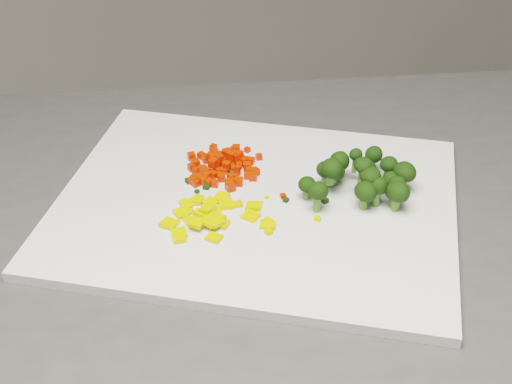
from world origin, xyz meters
name	(u,v)px	position (x,y,z in m)	size (l,w,h in m)	color
cutting_board	(256,204)	(0.21, 0.57, 0.91)	(0.43, 0.33, 0.01)	white
carrot_pile	(225,159)	(0.20, 0.64, 0.92)	(0.10, 0.10, 0.03)	#F21B02
pepper_pile	(216,216)	(0.15, 0.55, 0.92)	(0.11, 0.11, 0.02)	yellow
broccoli_pile	(352,173)	(0.30, 0.53, 0.94)	(0.11, 0.11, 0.05)	black
carrot_cube_0	(195,183)	(0.16, 0.62, 0.92)	(0.01, 0.01, 0.01)	#F21B02
carrot_cube_1	(193,180)	(0.16, 0.63, 0.92)	(0.01, 0.01, 0.01)	#F21B02
carrot_cube_2	(212,150)	(0.20, 0.68, 0.91)	(0.01, 0.01, 0.01)	#F21B02
carrot_cube_3	(225,164)	(0.20, 0.63, 0.92)	(0.01, 0.01, 0.01)	#F21B02
carrot_cube_4	(250,171)	(0.22, 0.61, 0.92)	(0.01, 0.01, 0.01)	#F21B02
carrot_cube_5	(206,176)	(0.17, 0.63, 0.92)	(0.01, 0.01, 0.01)	#F21B02
carrot_cube_6	(224,171)	(0.19, 0.63, 0.91)	(0.01, 0.01, 0.01)	#F21B02
carrot_cube_7	(196,162)	(0.17, 0.66, 0.91)	(0.01, 0.01, 0.01)	#F21B02
carrot_cube_8	(230,187)	(0.19, 0.59, 0.92)	(0.01, 0.01, 0.01)	#F21B02
carrot_cube_9	(195,164)	(0.17, 0.66, 0.92)	(0.01, 0.01, 0.01)	#F21B02
carrot_cube_10	(198,178)	(0.16, 0.63, 0.92)	(0.01, 0.01, 0.01)	#F21B02
carrot_cube_11	(233,150)	(0.22, 0.66, 0.92)	(0.01, 0.01, 0.01)	#F21B02
carrot_cube_12	(227,153)	(0.21, 0.65, 0.92)	(0.01, 0.01, 0.01)	#F21B02
carrot_cube_13	(227,165)	(0.20, 0.63, 0.92)	(0.01, 0.01, 0.01)	#F21B02
carrot_cube_14	(229,182)	(0.19, 0.60, 0.91)	(0.01, 0.01, 0.01)	#F21B02
carrot_cube_15	(218,156)	(0.20, 0.65, 0.92)	(0.01, 0.01, 0.01)	#F21B02
carrot_cube_16	(210,156)	(0.19, 0.65, 0.92)	(0.01, 0.01, 0.01)	#F21B02
carrot_cube_17	(247,150)	(0.24, 0.66, 0.91)	(0.01, 0.01, 0.01)	#F21B02
carrot_cube_18	(219,156)	(0.20, 0.66, 0.92)	(0.01, 0.01, 0.01)	#F21B02
carrot_cube_19	(239,165)	(0.22, 0.63, 0.91)	(0.01, 0.01, 0.01)	#F21B02
carrot_cube_20	(192,167)	(0.16, 0.65, 0.92)	(0.01, 0.01, 0.01)	#F21B02
carrot_cube_21	(235,170)	(0.21, 0.62, 0.92)	(0.01, 0.01, 0.01)	#F21B02
carrot_cube_22	(237,172)	(0.21, 0.62, 0.91)	(0.01, 0.01, 0.01)	#F21B02
carrot_cube_23	(214,175)	(0.18, 0.63, 0.92)	(0.01, 0.01, 0.01)	#F21B02
carrot_cube_24	(229,155)	(0.21, 0.65, 0.92)	(0.01, 0.01, 0.01)	#F21B02
carrot_cube_25	(222,177)	(0.19, 0.62, 0.92)	(0.01, 0.01, 0.01)	#F21B02
carrot_cube_26	(213,163)	(0.19, 0.64, 0.92)	(0.01, 0.01, 0.01)	#F21B02
carrot_cube_27	(218,155)	(0.20, 0.65, 0.92)	(0.01, 0.01, 0.01)	#F21B02
carrot_cube_28	(247,166)	(0.22, 0.62, 0.92)	(0.01, 0.01, 0.01)	#F21B02
carrot_cube_29	(211,175)	(0.18, 0.63, 0.91)	(0.01, 0.01, 0.01)	#F21B02
carrot_cube_30	(239,154)	(0.22, 0.64, 0.92)	(0.01, 0.01, 0.01)	#F21B02
carrot_cube_31	(232,181)	(0.19, 0.61, 0.91)	(0.01, 0.01, 0.01)	#F21B02
carrot_cube_32	(233,162)	(0.21, 0.64, 0.92)	(0.01, 0.01, 0.01)	#F21B02
carrot_cube_33	(226,154)	(0.21, 0.65, 0.92)	(0.01, 0.01, 0.01)	#F21B02
carrot_cube_34	(205,172)	(0.17, 0.63, 0.92)	(0.01, 0.01, 0.01)	#F21B02
carrot_cube_35	(214,159)	(0.19, 0.65, 0.92)	(0.01, 0.01, 0.01)	#F21B02
carrot_cube_36	(203,181)	(0.17, 0.62, 0.92)	(0.01, 0.01, 0.01)	#F21B02
carrot_cube_37	(234,155)	(0.21, 0.64, 0.92)	(0.01, 0.01, 0.01)	#F21B02
carrot_cube_38	(232,177)	(0.20, 0.61, 0.92)	(0.01, 0.01, 0.01)	#F21B02
carrot_cube_39	(247,160)	(0.23, 0.64, 0.91)	(0.01, 0.01, 0.01)	#F21B02
carrot_cube_40	(213,147)	(0.20, 0.68, 0.92)	(0.01, 0.01, 0.01)	#F21B02
carrot_cube_41	(251,161)	(0.23, 0.63, 0.92)	(0.01, 0.01, 0.01)	#F21B02
carrot_cube_42	(217,162)	(0.19, 0.64, 0.92)	(0.01, 0.01, 0.01)	#F21B02
carrot_cube_43	(213,158)	(0.19, 0.65, 0.92)	(0.01, 0.01, 0.01)	#F21B02
carrot_cube_44	(219,175)	(0.19, 0.62, 0.91)	(0.01, 0.01, 0.01)	#F21B02
carrot_cube_45	(223,161)	(0.20, 0.65, 0.92)	(0.01, 0.01, 0.01)	#F21B02
carrot_cube_46	(236,149)	(0.23, 0.66, 0.92)	(0.01, 0.01, 0.01)	#F21B02
carrot_cube_47	(255,172)	(0.23, 0.61, 0.92)	(0.01, 0.01, 0.01)	#F21B02
carrot_cube_48	(216,161)	(0.19, 0.65, 0.92)	(0.01, 0.01, 0.01)	#F21B02
carrot_cube_49	(215,184)	(0.18, 0.61, 0.92)	(0.01, 0.01, 0.01)	#F21B02
carrot_cube_50	(236,182)	(0.20, 0.60, 0.91)	(0.01, 0.01, 0.01)	#F21B02
carrot_cube_51	(213,159)	(0.19, 0.66, 0.92)	(0.01, 0.01, 0.01)	#F21B02
carrot_cube_52	(191,156)	(0.17, 0.67, 0.92)	(0.01, 0.01, 0.01)	#F21B02
carrot_cube_53	(239,182)	(0.20, 0.60, 0.92)	(0.01, 0.01, 0.01)	#F21B02
carrot_cube_54	(215,158)	(0.19, 0.65, 0.92)	(0.01, 0.01, 0.01)	#F21B02
carrot_cube_55	(238,168)	(0.21, 0.62, 0.92)	(0.01, 0.01, 0.01)	#F21B02
carrot_cube_56	(218,171)	(0.19, 0.63, 0.91)	(0.01, 0.01, 0.01)	#F21B02
carrot_cube_57	(216,152)	(0.20, 0.67, 0.91)	(0.01, 0.01, 0.01)	#F21B02
carrot_cube_58	(219,158)	(0.20, 0.64, 0.92)	(0.01, 0.01, 0.01)	#F21B02
carrot_cube_59	(236,157)	(0.22, 0.64, 0.92)	(0.01, 0.01, 0.01)	#F21B02
carrot_cube_60	(218,155)	(0.20, 0.66, 0.91)	(0.01, 0.01, 0.01)	#F21B02
carrot_cube_61	(206,159)	(0.19, 0.66, 0.92)	(0.01, 0.01, 0.01)	#F21B02
carrot_cube_62	(203,156)	(0.19, 0.67, 0.91)	(0.01, 0.01, 0.01)	#F21B02
carrot_cube_63	(244,161)	(0.22, 0.64, 0.92)	(0.01, 0.01, 0.01)	#F21B02
carrot_cube_64	(231,155)	(0.21, 0.64, 0.92)	(0.01, 0.01, 0.01)	#F21B02
carrot_cube_65	(247,175)	(0.22, 0.61, 0.92)	(0.01, 0.01, 0.01)	#F21B02
carrot_cube_66	(259,157)	(0.24, 0.64, 0.91)	(0.01, 0.01, 0.01)	#F21B02
carrot_cube_67	(201,155)	(0.18, 0.67, 0.92)	(0.01, 0.01, 0.01)	#F21B02
carrot_cube_68	(208,183)	(0.17, 0.61, 0.92)	(0.01, 0.01, 0.01)	#F21B02
carrot_cube_69	(202,170)	(0.17, 0.64, 0.92)	(0.01, 0.01, 0.01)	#F21B02
carrot_cube_70	(196,171)	(0.17, 0.64, 0.92)	(0.01, 0.01, 0.01)	#F21B02
carrot_cube_71	(212,164)	(0.18, 0.64, 0.92)	(0.01, 0.01, 0.01)	#F21B02
carrot_cube_72	(253,177)	(0.22, 0.60, 0.92)	(0.01, 0.01, 0.01)	#F21B02
carrot_cube_73	(216,164)	(0.19, 0.64, 0.92)	(0.01, 0.01, 0.01)	#F21B02
carrot_cube_74	(234,154)	(0.21, 0.64, 0.92)	(0.01, 0.01, 0.01)	#F21B02
carrot_cube_75	(232,167)	(0.21, 0.63, 0.91)	(0.01, 0.01, 0.01)	#F21B02
carrot_cube_76	(196,179)	(0.16, 0.63, 0.92)	(0.01, 0.01, 0.01)	#F21B02
pepper_chunk_0	(197,223)	(0.13, 0.55, 0.92)	(0.01, 0.01, 0.00)	yellow
pepper_chunk_1	(215,218)	(0.15, 0.55, 0.92)	(0.02, 0.02, 0.00)	yellow
pepper_chunk_2	(186,204)	(0.13, 0.59, 0.91)	(0.01, 0.01, 0.00)	yellow
pepper_chunk_3	(210,222)	(0.14, 0.54, 0.92)	(0.02, 0.02, 0.00)	yellow
pepper_chunk_4	(251,216)	(0.19, 0.54, 0.91)	(0.02, 0.02, 0.00)	yellow
pepper_chunk_5	(237,204)	(0.18, 0.57, 0.91)	(0.01, 0.01, 0.00)	yellow
pepper_chunk_6	(212,208)	(0.15, 0.57, 0.91)	(0.02, 0.02, 0.00)	yellow
pepper_chunk_7	(208,209)	(0.15, 0.56, 0.92)	(0.01, 0.01, 0.00)	yellow
pepper_chunk_8	(213,211)	(0.15, 0.56, 0.91)	(0.02, 0.02, 0.00)	yellow
pepper_chunk_9	(210,203)	(0.16, 0.58, 0.91)	(0.01, 0.01, 0.00)	yellow
pepper_chunk_10	(185,212)	(0.13, 0.58, 0.91)	(0.01, 0.02, 0.00)	yellow
pepper_chunk_11	(222,224)	(0.15, 0.54, 0.91)	(0.01, 0.01, 0.00)	yellow
pepper_chunk_12	(179,237)	(0.10, 0.54, 0.91)	(0.02, 0.01, 0.00)	yellow
pepper_chunk_13	(221,197)	(0.17, 0.58, 0.91)	(0.01, 0.02, 0.00)	yellow
pepper_chunk_14	(268,222)	(0.20, 0.52, 0.91)	(0.01, 0.01, 0.00)	yellow
pepper_chunk_15	(217,223)	(0.15, 0.54, 0.92)	(0.02, 0.01, 0.00)	yellow
pepper_chunk_16	(214,238)	(0.14, 0.52, 0.91)	(0.01, 0.02, 0.00)	yellow
pepper_chunk_17	(181,213)	(0.12, 0.58, 0.91)	(0.01, 0.01, 0.00)	yellow
pepper_chunk_18	(193,202)	(0.14, 0.59, 0.91)	(0.01, 0.02, 0.00)	yellow
pepper_chunk_19	(198,200)	(0.15, 0.59, 0.91)	(0.02, 0.01, 0.00)	yellow
pepper_chunk_20	(211,224)	(0.14, 0.54, 0.92)	(0.01, 0.01, 0.00)	yellow
pepper_chunk_21	(179,233)	(0.11, 0.55, 0.91)	(0.01, 0.02, 0.00)	yellow
pepper_chunk_22	(268,226)	(0.19, 0.52, 0.91)	(0.02, 0.01, 0.00)	yellow
pepper_chunk_23	(191,222)	(0.13, 0.56, 0.91)	(0.02, 0.01, 0.00)	yellow
pepper_chunk_24	(226,204)	(0.17, 0.57, 0.91)	(0.02, 0.02, 0.00)	yellow
pepper_chunk_25	(203,214)	(0.14, 0.56, 0.91)	(0.02, 0.01, 0.00)	yellow
pepper_chunk_26	(170,223)	(0.10, 0.56, 0.91)	(0.02, 0.02, 0.00)	yellow
pepper_chunk_27	(223,224)	(0.15, 0.54, 0.91)	(0.01, 0.01, 0.00)	yellow
pepper_chunk_28	(254,205)	(0.20, 0.55, 0.91)	(0.02, 0.02, 0.00)	yellow
broccoli_floret_0	(403,178)	(0.36, 0.51, 0.93)	(0.03, 0.03, 0.04)	black
broccoli_floret_1	(395,191)	(0.34, 0.49, 0.93)	(0.03, 0.03, 0.03)	black
broccoli_floret_2	(377,193)	(0.32, 0.50, 0.93)	(0.03, 0.03, 0.03)	black
broccoli_floret_3	(306,189)	(0.26, 0.54, 0.92)	(0.03, 0.03, 0.03)	black
broccoli_floret_4	(325,175)	(0.28, 0.55, 0.93)	(0.03, 0.03, 0.03)	black
broccoli_floret_5	(362,172)	(0.31, 0.52, 0.94)	(0.03, 0.03, 0.03)	black
broccoli_floret_6	(390,184)	(0.34, 0.51, 0.92)	(0.03, 0.03, 0.02)	black
broccoli_floret_7	(338,167)	(0.31, 0.56, 0.93)	(0.03, 0.03, 0.03)	black
broccoli_floret_8	(372,185)	(0.32, 0.52, 0.93)	(0.03, 0.03, 0.03)	black
broccoli_floret_9	(388,169)	(0.36, 0.54, 0.93)	(0.03, 0.03, 0.03)	black
broccoli_floret_10	(392,184)	(0.35, 0.51, 0.92)	(0.02, 0.02, 0.02)	black
broccoli_floret_11	(355,161)	(0.32, 0.55, 0.94)	(0.02, 0.02, 0.03)	black
broccoli_floret_12	(367,171)	(0.32, 0.53, 0.94)	(0.02, 0.02, 0.02)	black
broccoli_floret_13	(317,198)	(0.25, 0.52, 0.93)	(0.03, 0.03, 0.03)	black
broccoli_floret_14	(396,197)	(0.33, 0.48, 0.93)	(0.03, 0.03, 0.03)	black
broccoli_floret_15	(373,160)	(0.35, 0.56, 0.93)	(0.03, 0.03, 0.03)	black
broccoli_floret_16	(394,196)	(0.33, 0.49, 0.92)	(0.03, 0.03, 0.03)	black
broccoli_floret_17	(364,196)	(0.30, 0.50, 0.93)	(0.03, 0.03, 0.03)	black
broccoli_floret_18	(367,173)	(0.33, 0.54, 0.92)	(0.03, 0.03, 0.03)	black
broccoli_floret_19	(369,181)	(0.31, 0.51, 0.94)	(0.03, 0.03, 0.03)	black
broccoli_floret_20	(334,174)	(0.30, 0.55, 0.92)	(0.03, 0.03, 0.03)	black
broccoli_floret_21	(331,173)	(0.28, 0.54, 0.94)	(0.03, 0.03, 0.03)	black
broccoli_floret_22	(363,196)	(0.30, 0.50, 0.93)	(0.02, 0.02, 0.03)	black
stray_bit_0	(232,172)	(0.20, 0.62, 0.91)	(0.01, 0.01, 0.00)	black
stray_bit_1	(189,181)	(0.15, 0.63, 0.91)	(0.01, 0.01, 0.00)	black
stray_bit_2	(286,200)	(0.23, 0.55, 0.91)	(0.01, 0.01, 0.00)	black
stray_bit_3	(267,197)	(0.22, 0.56, 0.91)	(0.00, 0.00, 0.00)	yellow
stray_bit_4	(269,232)	(0.19, 0.51, 0.91)	(0.01, 0.01, 0.00)	yellow
stray_bit_5	(206,187)	(0.17, 0.61, 0.91)	(0.01, 0.01, 0.00)	black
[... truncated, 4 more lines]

